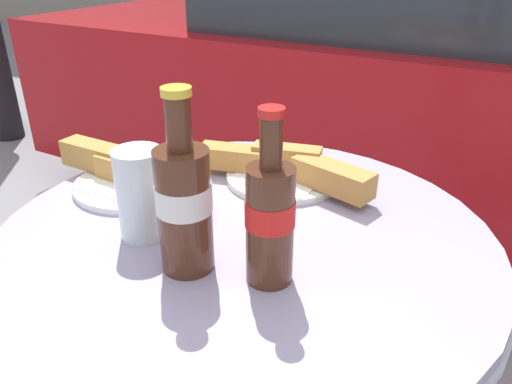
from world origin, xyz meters
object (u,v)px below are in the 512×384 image
(bistro_table, at_px, (245,310))
(cola_bottle_right, at_px, (270,218))
(lunch_plate_far, at_px, (286,170))
(cola_bottle_left, at_px, (184,203))
(drinking_glass, at_px, (142,198))
(lunch_plate_near, at_px, (132,176))

(bistro_table, relative_size, cola_bottle_right, 3.33)
(cola_bottle_right, height_order, lunch_plate_far, cola_bottle_right)
(cola_bottle_right, bearing_deg, bistro_table, 137.09)
(cola_bottle_left, relative_size, cola_bottle_right, 1.07)
(bistro_table, relative_size, cola_bottle_left, 3.12)
(cola_bottle_left, height_order, lunch_plate_far, cola_bottle_left)
(drinking_glass, distance_m, lunch_plate_far, 0.29)
(cola_bottle_left, distance_m, drinking_glass, 0.12)
(drinking_glass, relative_size, lunch_plate_far, 0.40)
(bistro_table, relative_size, lunch_plate_near, 2.27)
(lunch_plate_far, bearing_deg, drinking_glass, -110.58)
(cola_bottle_right, xyz_separation_m, drinking_glass, (-0.21, 0.00, -0.03))
(cola_bottle_right, relative_size, lunch_plate_far, 0.68)
(cola_bottle_right, relative_size, drinking_glass, 1.69)
(drinking_glass, height_order, lunch_plate_far, drinking_glass)
(drinking_glass, bearing_deg, lunch_plate_far, 69.42)
(bistro_table, bearing_deg, cola_bottle_left, -98.93)
(cola_bottle_left, distance_m, cola_bottle_right, 0.11)
(bistro_table, relative_size, lunch_plate_far, 2.27)
(bistro_table, relative_size, drinking_glass, 5.65)
(drinking_glass, height_order, lunch_plate_near, drinking_glass)
(drinking_glass, xyz_separation_m, lunch_plate_far, (0.10, 0.27, -0.04))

